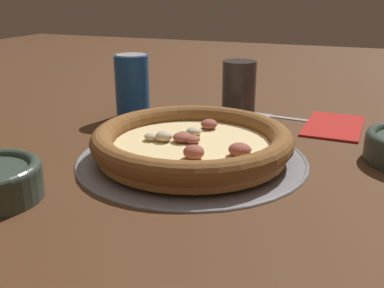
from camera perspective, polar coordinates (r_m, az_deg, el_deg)
ground_plane at (r=0.68m, az=-0.00°, el=-1.97°), size 3.00×3.00×0.00m
pizza_tray at (r=0.67m, az=-0.00°, el=-1.71°), size 0.35×0.35×0.01m
pizza at (r=0.67m, az=0.02°, el=0.25°), size 0.30×0.30×0.04m
drinking_cup at (r=0.89m, az=5.89°, el=6.91°), size 0.07×0.07×0.11m
napkin at (r=0.87m, az=17.58°, el=2.35°), size 0.17×0.11×0.01m
fork at (r=0.90m, az=12.04°, el=3.27°), size 0.04×0.18×0.00m
beverage_can at (r=0.89m, az=-7.60°, el=7.25°), size 0.07×0.07×0.12m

